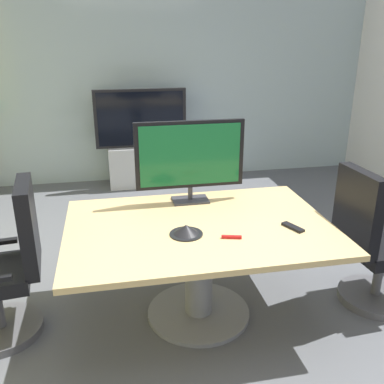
{
  "coord_description": "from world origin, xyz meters",
  "views": [
    {
      "loc": [
        -0.66,
        -2.61,
        1.98
      ],
      "look_at": [
        -0.09,
        0.26,
        0.89
      ],
      "focal_mm": 39.79,
      "sensor_mm": 36.0,
      "label": 1
    }
  ],
  "objects": [
    {
      "name": "conference_table",
      "position": [
        -0.09,
        0.01,
        0.55
      ],
      "size": [
        1.82,
        1.26,
        0.74
      ],
      "color": "tan",
      "rests_on": "ground"
    },
    {
      "name": "office_chair_left",
      "position": [
        -1.39,
        0.08,
        0.46
      ],
      "size": [
        0.62,
        0.6,
        1.09
      ],
      "rotation": [
        0.0,
        0.0,
        -1.46
      ],
      "color": "#4C4C51",
      "rests_on": "ground"
    },
    {
      "name": "whiteboard_marker",
      "position": [
        0.07,
        -0.24,
        0.75
      ],
      "size": [
        0.13,
        0.05,
        0.02
      ],
      "primitive_type": "cube",
      "rotation": [
        0.0,
        0.0,
        -0.25
      ],
      "color": "red",
      "rests_on": "conference_table"
    },
    {
      "name": "wall_display_unit",
      "position": [
        -0.23,
        2.99,
        0.44
      ],
      "size": [
        1.2,
        0.36,
        1.31
      ],
      "color": "#B7BABC",
      "rests_on": "ground"
    },
    {
      "name": "wall_back_glass_partition",
      "position": [
        0.0,
        3.35,
        1.35
      ],
      "size": [
        6.12,
        0.1,
        2.7
      ],
      "primitive_type": "cube",
      "color": "#9EB2B7",
      "rests_on": "ground"
    },
    {
      "name": "tv_monitor",
      "position": [
        -0.06,
        0.46,
        1.09
      ],
      "size": [
        0.84,
        0.18,
        0.64
      ],
      "color": "#333338",
      "rests_on": "conference_table"
    },
    {
      "name": "remote_control",
      "position": [
        0.53,
        -0.17,
        0.75
      ],
      "size": [
        0.11,
        0.18,
        0.02
      ],
      "primitive_type": "cube",
      "rotation": [
        0.0,
        0.0,
        0.41
      ],
      "color": "black",
      "rests_on": "conference_table"
    },
    {
      "name": "office_chair_right",
      "position": [
        1.22,
        -0.1,
        0.46
      ],
      "size": [
        0.61,
        0.58,
        1.09
      ],
      "rotation": [
        0.0,
        0.0,
        1.63
      ],
      "color": "#4C4C51",
      "rests_on": "ground"
    },
    {
      "name": "conference_phone",
      "position": [
        -0.2,
        -0.12,
        0.77
      ],
      "size": [
        0.22,
        0.22,
        0.07
      ],
      "color": "black",
      "rests_on": "conference_table"
    },
    {
      "name": "ground_plane",
      "position": [
        0.0,
        0.0,
        0.0
      ],
      "size": [
        7.7,
        7.7,
        0.0
      ],
      "primitive_type": "plane",
      "color": "#515459"
    }
  ]
}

